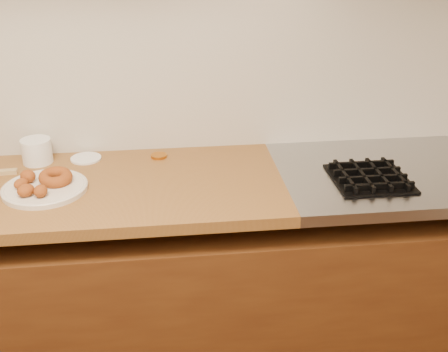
{
  "coord_description": "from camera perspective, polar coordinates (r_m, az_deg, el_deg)",
  "views": [
    {
      "loc": [
        0.09,
        -0.08,
        1.75
      ],
      "look_at": [
        0.29,
        1.64,
        0.93
      ],
      "focal_mm": 45.0,
      "sensor_mm": 36.0,
      "label": 1
    }
  ],
  "objects": [
    {
      "name": "ring_donut",
      "position": [
        1.97,
        -16.76,
        -0.11
      ],
      "size": [
        0.16,
        0.16,
        0.05
      ],
      "primitive_type": "torus",
      "rotation": [
        0.1,
        0.0,
        0.55
      ],
      "color": "#9E541F",
      "rests_on": "donut_plate"
    },
    {
      "name": "wall_back",
      "position": [
        2.12,
        -9.36,
        14.23
      ],
      "size": [
        4.0,
        0.02,
        2.7
      ],
      "primitive_type": "cube",
      "color": "#C2B197",
      "rests_on": "ground"
    },
    {
      "name": "donut_plate",
      "position": [
        1.96,
        -17.73,
        -1.21
      ],
      "size": [
        0.28,
        0.28,
        0.02
      ],
      "primitive_type": "cylinder",
      "color": "beige",
      "rests_on": "butcher_block"
    },
    {
      "name": "plastic_tub",
      "position": [
        2.18,
        -18.49,
        2.42
      ],
      "size": [
        0.12,
        0.12,
        0.09
      ],
      "primitive_type": "cylinder",
      "rotation": [
        0.0,
        0.0,
        -0.13
      ],
      "color": "white",
      "rests_on": "butcher_block"
    },
    {
      "name": "tub_lid",
      "position": [
        2.17,
        -13.85,
        1.75
      ],
      "size": [
        0.12,
        0.12,
        0.01
      ],
      "primitive_type": "cylinder",
      "rotation": [
        0.0,
        0.0,
        -0.11
      ],
      "color": "white",
      "rests_on": "butcher_block"
    },
    {
      "name": "fried_dough_chunks",
      "position": [
        1.94,
        -19.22,
        -0.86
      ],
      "size": [
        0.13,
        0.18,
        0.05
      ],
      "color": "#9E541F",
      "rests_on": "donut_plate"
    },
    {
      "name": "brass_jar_lid",
      "position": [
        2.14,
        -6.64,
        2.05
      ],
      "size": [
        0.06,
        0.06,
        0.01
      ],
      "primitive_type": "cylinder",
      "rotation": [
        0.0,
        0.0,
        -0.0
      ],
      "color": "#BC701D",
      "rests_on": "butcher_block"
    },
    {
      "name": "base_cabinet",
      "position": [
        2.23,
        -7.84,
        -12.47
      ],
      "size": [
        3.6,
        0.6,
        0.77
      ],
      "primitive_type": "cube",
      "color": "#532E11",
      "rests_on": "floor"
    },
    {
      "name": "backsplash",
      "position": [
        2.14,
        -9.08,
        10.23
      ],
      "size": [
        3.6,
        0.02,
        0.6
      ],
      "primitive_type": "cube",
      "color": "#B9B6A6",
      "rests_on": "wall_back"
    }
  ]
}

